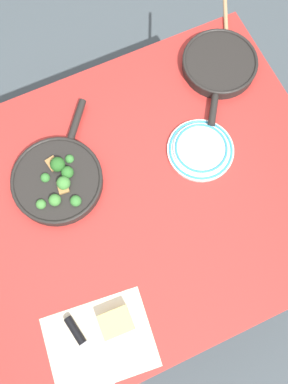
{
  "coord_description": "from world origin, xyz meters",
  "views": [
    {
      "loc": [
        0.17,
        0.37,
        2.04
      ],
      "look_at": [
        0.0,
        0.0,
        0.76
      ],
      "focal_mm": 40.0,
      "sensor_mm": 36.0,
      "label": 1
    }
  ],
  "objects_px": {
    "skillet_broccoli": "(58,180)",
    "wooden_spoon": "(226,33)",
    "skillet_eggs": "(219,64)",
    "cheese_block": "(116,323)",
    "grater_knife": "(83,343)",
    "dinner_plate_stack": "(201,149)"
  },
  "relations": [
    {
      "from": "dinner_plate_stack",
      "to": "cheese_block",
      "type": "bearing_deg",
      "value": 39.3
    },
    {
      "from": "skillet_eggs",
      "to": "skillet_broccoli",
      "type": "bearing_deg",
      "value": -41.87
    },
    {
      "from": "grater_knife",
      "to": "skillet_eggs",
      "type": "bearing_deg",
      "value": 119.38
    },
    {
      "from": "grater_knife",
      "to": "wooden_spoon",
      "type": "bearing_deg",
      "value": 120.85
    },
    {
      "from": "skillet_broccoli",
      "to": "grater_knife",
      "type": "bearing_deg",
      "value": -155.11
    },
    {
      "from": "grater_knife",
      "to": "dinner_plate_stack",
      "type": "relative_size",
      "value": 1.09
    },
    {
      "from": "skillet_eggs",
      "to": "wooden_spoon",
      "type": "height_order",
      "value": "skillet_eggs"
    },
    {
      "from": "wooden_spoon",
      "to": "skillet_eggs",
      "type": "bearing_deg",
      "value": -12.71
    },
    {
      "from": "skillet_broccoli",
      "to": "skillet_eggs",
      "type": "relative_size",
      "value": 1.13
    },
    {
      "from": "cheese_block",
      "to": "dinner_plate_stack",
      "type": "xyz_separation_m",
      "value": [
        -0.47,
        -0.38,
        -0.01
      ]
    },
    {
      "from": "skillet_eggs",
      "to": "cheese_block",
      "type": "relative_size",
      "value": 3.61
    },
    {
      "from": "skillet_eggs",
      "to": "cheese_block",
      "type": "bearing_deg",
      "value": -12.07
    },
    {
      "from": "skillet_broccoli",
      "to": "dinner_plate_stack",
      "type": "distance_m",
      "value": 0.47
    },
    {
      "from": "skillet_broccoli",
      "to": "grater_knife",
      "type": "height_order",
      "value": "skillet_broccoli"
    },
    {
      "from": "grater_knife",
      "to": "skillet_broccoli",
      "type": "bearing_deg",
      "value": 156.23
    },
    {
      "from": "skillet_broccoli",
      "to": "wooden_spoon",
      "type": "distance_m",
      "value": 0.8
    },
    {
      "from": "skillet_eggs",
      "to": "dinner_plate_stack",
      "type": "height_order",
      "value": "skillet_eggs"
    },
    {
      "from": "skillet_eggs",
      "to": "cheese_block",
      "type": "height_order",
      "value": "cheese_block"
    },
    {
      "from": "skillet_eggs",
      "to": "dinner_plate_stack",
      "type": "relative_size",
      "value": 1.54
    },
    {
      "from": "skillet_broccoli",
      "to": "wooden_spoon",
      "type": "bearing_deg",
      "value": -31.55
    },
    {
      "from": "skillet_broccoli",
      "to": "dinner_plate_stack",
      "type": "bearing_deg",
      "value": -63.06
    },
    {
      "from": "skillet_broccoli",
      "to": "wooden_spoon",
      "type": "xyz_separation_m",
      "value": [
        -0.75,
        -0.28,
        -0.02
      ]
    }
  ]
}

